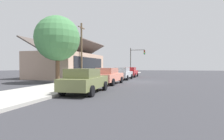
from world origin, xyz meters
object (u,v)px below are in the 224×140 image
object	(u,v)px
utility_pole_wooden	(82,50)
fire_hydrant_red	(87,80)
car_olive	(85,81)
car_cherry	(131,72)
shade_tree	(57,39)
car_silver	(123,73)
traffic_light_main	(136,57)
car_coral	(109,76)

from	to	relation	value
utility_pole_wooden	fire_hydrant_red	world-z (taller)	utility_pole_wooden
car_olive	car_cherry	size ratio (longest dim) A/B	0.98
shade_tree	fire_hydrant_red	world-z (taller)	shade_tree
car_cherry	car_silver	bearing A→B (deg)	179.65
fire_hydrant_red	car_cherry	bearing A→B (deg)	-5.67
car_silver	traffic_light_main	world-z (taller)	traffic_light_main
car_coral	car_silver	distance (m)	6.47
car_olive	car_silver	world-z (taller)	same
shade_tree	traffic_light_main	distance (m)	18.35
car_coral	utility_pole_wooden	size ratio (longest dim) A/B	0.63
car_olive	traffic_light_main	distance (m)	23.26
car_coral	car_cherry	world-z (taller)	same
car_cherry	utility_pole_wooden	distance (m)	9.43
car_silver	shade_tree	xyz separation A→B (m)	(-6.72, 5.47, 3.79)
car_olive	traffic_light_main	bearing A→B (deg)	-2.91
car_cherry	shade_tree	distance (m)	14.34
car_olive	fire_hydrant_red	distance (m)	4.23
car_coral	fire_hydrant_red	world-z (taller)	car_coral
car_coral	fire_hydrant_red	xyz separation A→B (m)	(-2.05, 1.40, -0.32)
fire_hydrant_red	car_olive	bearing A→B (deg)	-157.75
car_olive	utility_pole_wooden	size ratio (longest dim) A/B	0.63
car_silver	traffic_light_main	bearing A→B (deg)	-0.55
car_coral	utility_pole_wooden	distance (m)	8.24
car_silver	utility_pole_wooden	xyz separation A→B (m)	(-1.08, 5.41, 3.11)
car_olive	fire_hydrant_red	bearing A→B (deg)	19.50
traffic_light_main	car_cherry	bearing A→B (deg)	177.32
car_coral	traffic_light_main	world-z (taller)	traffic_light_main
traffic_light_main	fire_hydrant_red	world-z (taller)	traffic_light_main
shade_tree	car_cherry	bearing A→B (deg)	-23.41
car_silver	shade_tree	size ratio (longest dim) A/B	0.69
car_olive	utility_pole_wooden	distance (m)	13.03
car_coral	car_silver	world-z (taller)	same
car_olive	car_cherry	xyz separation A→B (m)	(18.40, 0.16, -0.00)
car_cherry	fire_hydrant_red	world-z (taller)	car_cherry
car_olive	utility_pole_wooden	world-z (taller)	utility_pole_wooden
car_cherry	traffic_light_main	distance (m)	5.41
shade_tree	traffic_light_main	size ratio (longest dim) A/B	1.34
car_silver	car_cherry	size ratio (longest dim) A/B	0.99
car_olive	shade_tree	distance (m)	8.88
car_olive	car_coral	distance (m)	5.96
car_olive	car_silver	distance (m)	12.43
shade_tree	utility_pole_wooden	world-z (taller)	utility_pole_wooden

